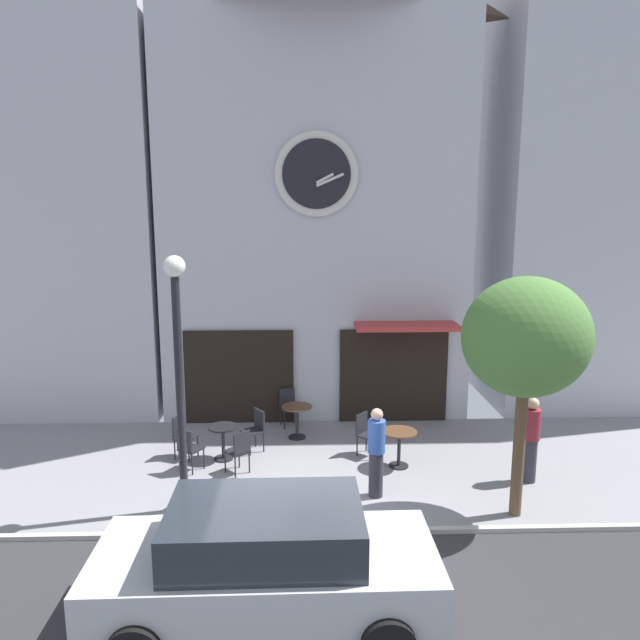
# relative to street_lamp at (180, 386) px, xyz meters

# --- Properties ---
(ground_plane) EXTENTS (27.63, 10.61, 0.13)m
(ground_plane) POSITION_rel_street_lamp_xyz_m (1.92, -0.95, -2.27)
(ground_plane) COLOR gray
(clock_building) EXTENTS (7.52, 4.01, 12.29)m
(clock_building) POSITION_rel_street_lamp_xyz_m (2.41, 5.69, 4.12)
(clock_building) COLOR #B2B2BC
(clock_building) RESTS_ON ground_plane
(neighbor_building_left) EXTENTS (6.90, 4.17, 13.29)m
(neighbor_building_left) POSITION_rel_street_lamp_xyz_m (-4.93, 6.44, 4.40)
(neighbor_building_left) COLOR #B2B2BC
(neighbor_building_left) RESTS_ON ground_plane
(neighbor_building_right) EXTENTS (6.80, 4.75, 11.40)m
(neighbor_building_right) POSITION_rel_street_lamp_xyz_m (10.51, 6.74, 3.45)
(neighbor_building_right) COLOR #B2B2BC
(neighbor_building_right) RESTS_ON ground_plane
(street_lamp) EXTENTS (0.36, 0.36, 4.43)m
(street_lamp) POSITION_rel_street_lamp_xyz_m (0.00, 0.00, 0.00)
(street_lamp) COLOR black
(street_lamp) RESTS_ON ground_plane
(street_tree) EXTENTS (2.09, 1.88, 4.11)m
(street_tree) POSITION_rel_street_lamp_xyz_m (5.69, -0.34, 0.84)
(street_tree) COLOR brown
(street_tree) RESTS_ON ground_plane
(cafe_table_leftmost) EXTENTS (0.62, 0.62, 0.72)m
(cafe_table_leftmost) POSITION_rel_street_lamp_xyz_m (0.40, 2.11, -1.77)
(cafe_table_leftmost) COLOR black
(cafe_table_leftmost) RESTS_ON ground_plane
(cafe_table_center_right) EXTENTS (0.69, 0.69, 0.76)m
(cafe_table_center_right) POSITION_rel_street_lamp_xyz_m (1.93, 3.26, -1.72)
(cafe_table_center_right) COLOR black
(cafe_table_center_right) RESTS_ON ground_plane
(cafe_table_center) EXTENTS (0.72, 0.72, 0.76)m
(cafe_table_center) POSITION_rel_street_lamp_xyz_m (4.01, 1.64, -1.71)
(cafe_table_center) COLOR black
(cafe_table_center) RESTS_ON ground_plane
(cafe_chair_facing_street) EXTENTS (0.56, 0.56, 0.90)m
(cafe_chair_facing_street) POSITION_rel_street_lamp_xyz_m (0.81, 1.40, -1.72)
(cafe_chair_facing_street) COLOR black
(cafe_chair_facing_street) RESTS_ON ground_plane
(cafe_chair_under_awning) EXTENTS (0.56, 0.56, 0.90)m
(cafe_chair_under_awning) POSITION_rel_street_lamp_xyz_m (3.39, 2.26, -1.72)
(cafe_chair_under_awning) COLOR black
(cafe_chair_under_awning) RESTS_ON ground_plane
(cafe_chair_left_end) EXTENTS (0.50, 0.50, 0.90)m
(cafe_chair_left_end) POSITION_rel_street_lamp_xyz_m (1.72, 4.07, -1.72)
(cafe_chair_left_end) COLOR black
(cafe_chair_left_end) RESTS_ON ground_plane
(cafe_chair_near_lamp) EXTENTS (0.55, 0.55, 0.90)m
(cafe_chair_near_lamp) POSITION_rel_street_lamp_xyz_m (-0.21, 1.54, -1.72)
(cafe_chair_near_lamp) COLOR black
(cafe_chair_near_lamp) RESTS_ON ground_plane
(cafe_chair_mid_row) EXTENTS (0.52, 0.52, 0.90)m
(cafe_chair_mid_row) POSITION_rel_street_lamp_xyz_m (-0.47, 2.25, -1.72)
(cafe_chair_mid_row) COLOR black
(cafe_chair_mid_row) RESTS_ON ground_plane
(cafe_chair_outer) EXTENTS (0.56, 0.56, 0.90)m
(cafe_chair_outer) POSITION_rel_street_lamp_xyz_m (1.05, 2.56, -1.72)
(cafe_chair_outer) COLOR black
(cafe_chair_outer) RESTS_ON ground_plane
(pedestrian_maroon) EXTENTS (0.44, 0.44, 1.67)m
(pedestrian_maroon) POSITION_rel_street_lamp_xyz_m (6.40, 0.90, -1.39)
(pedestrian_maroon) COLOR #2D2D38
(pedestrian_maroon) RESTS_ON ground_plane
(pedestrian_blue) EXTENTS (0.38, 0.38, 1.67)m
(pedestrian_blue) POSITION_rel_street_lamp_xyz_m (3.38, 0.40, -1.39)
(pedestrian_blue) COLOR #2D2D38
(pedestrian_blue) RESTS_ON ground_plane
(parked_car_silver) EXTENTS (4.32, 2.05, 1.55)m
(parked_car_silver) POSITION_rel_street_lamp_xyz_m (1.58, -2.85, -1.49)
(parked_car_silver) COLOR #B7BABF
(parked_car_silver) RESTS_ON ground_plane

